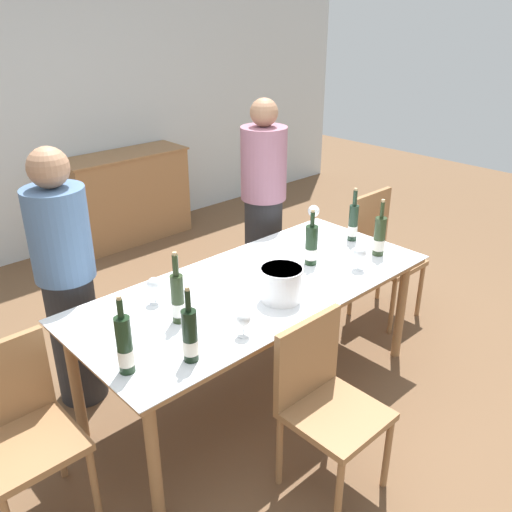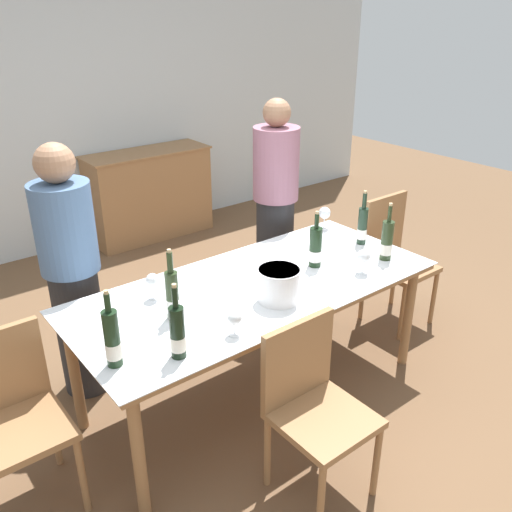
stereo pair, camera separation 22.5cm
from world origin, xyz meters
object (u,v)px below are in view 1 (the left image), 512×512
Objects in this scene: wine_bottle_1 at (190,336)px; dining_table at (256,295)px; wine_bottle_2 at (379,237)px; wine_glass_0 at (314,212)px; chair_near_front at (323,395)px; wine_glass_2 at (154,285)px; wine_bottle_4 at (311,246)px; wine_bottle_5 at (353,223)px; person_host at (67,283)px; person_guest_left at (263,211)px; sideboard_cabinet at (127,197)px; wine_bottle_3 at (125,346)px; wine_glass_3 at (244,320)px; chair_right_end at (380,248)px; wine_glass_1 at (359,254)px; ice_bucket at (281,283)px; wine_bottle_0 at (178,299)px; chair_left_end at (18,424)px.

dining_table is at bearing 24.81° from wine_bottle_1.
wine_bottle_2 is 0.61m from wine_glass_0.
wine_glass_2 is at bearing 108.71° from chair_near_front.
wine_bottle_4 is 0.48m from wine_bottle_5.
wine_bottle_4 reaches higher than wine_glass_0.
wine_glass_0 is 1.74m from person_host.
wine_bottle_1 is at bearing -167.63° from wine_bottle_5.
person_guest_left is at bearing 113.39° from wine_glass_0.
dining_table is (-0.73, -2.67, 0.24)m from sideboard_cabinet.
wine_bottle_3 reaches higher than sideboard_cabinet.
wine_glass_3 is at bearing -76.80° from wine_glass_2.
dining_table is at bearing -176.23° from chair_right_end.
person_host is at bearing 112.10° from chair_near_front.
dining_table is 0.47m from wine_bottle_4.
wine_glass_1 is (-0.33, -0.65, -0.01)m from wine_glass_0.
wine_bottle_2 is at bearing -1.02° from ice_bucket.
wine_bottle_0 is 1.41m from wine_bottle_2.
wine_bottle_0 is at bearing -71.61° from person_host.
wine_bottle_2 reaches higher than wine_bottle_4.
wine_glass_2 is at bearing 140.02° from ice_bucket.
chair_left_end is (-1.35, 0.08, -0.17)m from dining_table.
chair_right_end reaches higher than chair_left_end.
person_guest_left is at bearing 42.72° from wine_glass_3.
chair_near_front is (-0.80, -0.43, -0.35)m from wine_glass_1.
wine_glass_3 is at bearing -174.91° from wine_bottle_2.
dining_table is 5.77× the size of wine_bottle_2.
person_guest_left is (-0.09, 0.96, -0.06)m from wine_bottle_2.
wine_bottle_3 reaches higher than wine_bottle_2.
wine_glass_1 reaches higher than sideboard_cabinet.
wine_bottle_2 is at bearing 23.88° from chair_near_front.
wine_glass_3 is at bearing -176.10° from wine_glass_1.
person_guest_left reaches higher than sideboard_cabinet.
wine_bottle_4 is at bearing -0.29° from wine_bottle_0.
wine_glass_2 is 1.03m from chair_near_front.
wine_glass_3 is (-0.40, -0.34, 0.15)m from dining_table.
dining_table is 5.73× the size of wine_bottle_3.
chair_right_end is (1.37, 0.30, -0.31)m from ice_bucket.
wine_bottle_3 is at bearing -155.72° from wine_bottle_0.
ice_bucket is 1.56× the size of wine_glass_2.
sideboard_cabinet is 2.68m from wine_bottle_5.
wine_glass_1 is at bearing -116.86° from wine_glass_0.
wine_glass_3 is at bearing -13.81° from wine_bottle_3.
person_host is (-0.39, 1.05, -0.06)m from wine_glass_3.
wine_bottle_4 reaches higher than chair_near_front.
sideboard_cabinet is 0.81× the size of person_host.
wine_glass_0 is at bearing 146.92° from chair_right_end.
wine_bottle_0 reaches higher than wine_bottle_5.
person_host reaches higher than wine_bottle_3.
person_host is at bearing 79.89° from wine_bottle_3.
wine_bottle_2 is (0.86, -0.02, 0.02)m from ice_bucket.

